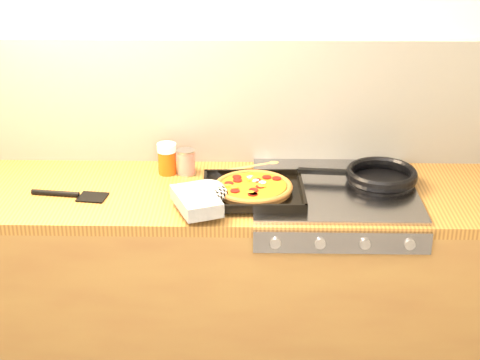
{
  "coord_description": "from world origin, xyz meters",
  "views": [
    {
      "loc": [
        0.15,
        -1.39,
        2.03
      ],
      "look_at": [
        0.1,
        1.08,
        0.95
      ],
      "focal_mm": 55.0,
      "sensor_mm": 36.0,
      "label": 1
    }
  ],
  "objects_px": {
    "pizza_on_tray": "(238,191)",
    "juice_glass": "(167,158)",
    "frying_pan": "(380,176)",
    "tomato_can": "(186,162)"
  },
  "relations": [
    {
      "from": "pizza_on_tray",
      "to": "juice_glass",
      "type": "distance_m",
      "value": 0.38
    },
    {
      "from": "frying_pan",
      "to": "tomato_can",
      "type": "distance_m",
      "value": 0.74
    },
    {
      "from": "pizza_on_tray",
      "to": "tomato_can",
      "type": "relative_size",
      "value": 4.81
    },
    {
      "from": "pizza_on_tray",
      "to": "frying_pan",
      "type": "height_order",
      "value": "pizza_on_tray"
    },
    {
      "from": "pizza_on_tray",
      "to": "frying_pan",
      "type": "distance_m",
      "value": 0.55
    },
    {
      "from": "frying_pan",
      "to": "pizza_on_tray",
      "type": "bearing_deg",
      "value": -164.34
    },
    {
      "from": "frying_pan",
      "to": "tomato_can",
      "type": "relative_size",
      "value": 4.54
    },
    {
      "from": "juice_glass",
      "to": "pizza_on_tray",
      "type": "bearing_deg",
      "value": -41.8
    },
    {
      "from": "frying_pan",
      "to": "juice_glass",
      "type": "relative_size",
      "value": 3.71
    },
    {
      "from": "frying_pan",
      "to": "juice_glass",
      "type": "distance_m",
      "value": 0.82
    }
  ]
}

